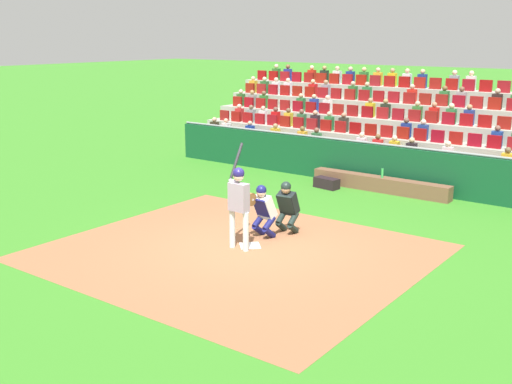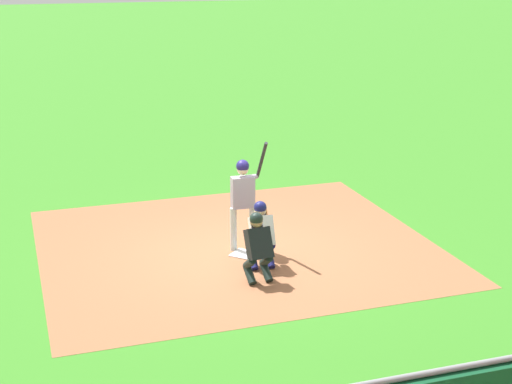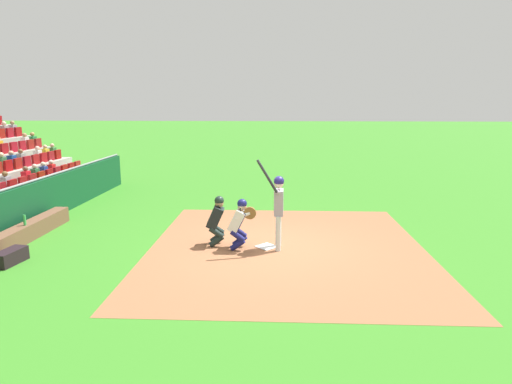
{
  "view_description": "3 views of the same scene",
  "coord_description": "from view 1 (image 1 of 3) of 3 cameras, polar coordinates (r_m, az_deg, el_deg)",
  "views": [
    {
      "loc": [
        -8.09,
        10.43,
        4.56
      ],
      "look_at": [
        0.35,
        -0.68,
        1.05
      ],
      "focal_mm": 44.09,
      "sensor_mm": 36.0,
      "label": 1
    },
    {
      "loc": [
        -3.95,
        -13.09,
        5.58
      ],
      "look_at": [
        0.25,
        -0.01,
        1.25
      ],
      "focal_mm": 53.33,
      "sensor_mm": 36.0,
      "label": 2
    },
    {
      "loc": [
        10.42,
        0.3,
        3.53
      ],
      "look_at": [
        -0.38,
        -0.29,
        1.33
      ],
      "focal_mm": 30.58,
      "sensor_mm": 36.0,
      "label": 3
    }
  ],
  "objects": [
    {
      "name": "ground_plane",
      "position": [
        13.96,
        -0.55,
        -4.95
      ],
      "size": [
        160.0,
        160.0,
        0.0
      ],
      "primitive_type": "plane",
      "color": "#378224"
    },
    {
      "name": "infield_dirt_patch",
      "position": [
        13.59,
        -1.85,
        -5.48
      ],
      "size": [
        7.69,
        6.87,
        0.01
      ],
      "primitive_type": "cube",
      "rotation": [
        0.0,
        0.0,
        0.01
      ],
      "color": "#9C613F",
      "rests_on": "ground_plane"
    },
    {
      "name": "home_plate_marker",
      "position": [
        13.96,
        -0.55,
        -4.89
      ],
      "size": [
        0.62,
        0.62,
        0.02
      ],
      "primitive_type": "cube",
      "rotation": [
        0.0,
        0.0,
        0.79
      ],
      "color": "white",
      "rests_on": "infield_dirt_patch"
    },
    {
      "name": "batter_at_plate",
      "position": [
        13.47,
        -1.59,
        -0.59
      ],
      "size": [
        0.6,
        0.66,
        2.26
      ],
      "color": "silver",
      "rests_on": "ground_plane"
    },
    {
      "name": "catcher_crouching",
      "position": [
        14.34,
        0.61,
        -1.45
      ],
      "size": [
        0.49,
        0.72,
        1.28
      ],
      "color": "navy",
      "rests_on": "ground_plane"
    },
    {
      "name": "home_plate_umpire",
      "position": [
        14.67,
        2.85,
        -1.16
      ],
      "size": [
        0.49,
        0.49,
        1.29
      ],
      "color": "#1C2A25",
      "rests_on": "ground_plane"
    },
    {
      "name": "dugout_wall",
      "position": [
        19.5,
        11.93,
        2.24
      ],
      "size": [
        16.7,
        0.24,
        1.36
      ],
      "color": "#114929",
      "rests_on": "ground_plane"
    },
    {
      "name": "dugout_bench",
      "position": [
        19.11,
        11.16,
        0.71
      ],
      "size": [
        4.35,
        0.4,
        0.44
      ],
      "primitive_type": "cube",
      "color": "brown",
      "rests_on": "ground_plane"
    },
    {
      "name": "water_bottle_on_bench",
      "position": [
        18.93,
        11.39,
        1.69
      ],
      "size": [
        0.07,
        0.07,
        0.28
      ],
      "primitive_type": "cylinder",
      "color": "green",
      "rests_on": "dugout_bench"
    },
    {
      "name": "equipment_duffel_bag",
      "position": [
        19.27,
        6.42,
        0.82
      ],
      "size": [
        0.82,
        0.47,
        0.32
      ],
      "primitive_type": "cube",
      "rotation": [
        0.0,
        0.0,
        -0.14
      ],
      "color": "black",
      "rests_on": "ground_plane"
    },
    {
      "name": "bleacher_stand",
      "position": [
        23.64,
        16.81,
        4.81
      ],
      "size": [
        19.48,
        4.43,
        3.29
      ],
      "color": "#A3A697",
      "rests_on": "ground_plane"
    }
  ]
}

